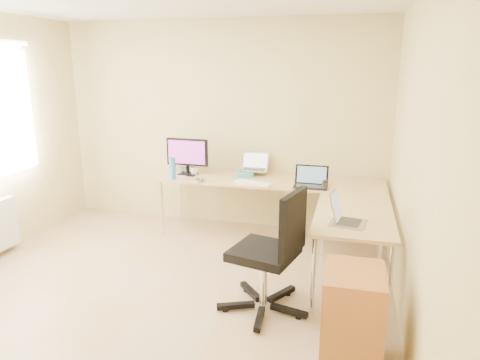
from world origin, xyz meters
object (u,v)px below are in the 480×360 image
(laptop_return, at_px, (349,211))
(office_chair, at_px, (264,255))
(desk_return, at_px, (352,249))
(cabinet, at_px, (352,317))
(desk_main, at_px, (270,209))
(mug, at_px, (194,171))
(water_bottle, at_px, (173,168))
(laptop_center, at_px, (254,162))
(laptop_black, at_px, (311,177))
(monitor, at_px, (187,157))
(desk_fan, at_px, (194,160))
(keyboard, at_px, (253,183))

(laptop_return, distance_m, office_chair, 0.81)
(desk_return, xyz_separation_m, cabinet, (0.02, -1.17, -0.01))
(desk_main, relative_size, mug, 25.84)
(water_bottle, xyz_separation_m, cabinet, (2.12, -1.89, -0.50))
(laptop_center, distance_m, laptop_black, 0.85)
(desk_return, xyz_separation_m, monitor, (-2.01, 0.97, 0.59))
(monitor, height_order, desk_fan, monitor)
(water_bottle, distance_m, desk_fan, 0.48)
(desk_fan, distance_m, cabinet, 3.16)
(mug, bearing_deg, desk_main, 1.43)
(desk_return, height_order, mug, mug)
(monitor, distance_m, laptop_return, 2.35)
(keyboard, relative_size, cabinet, 0.64)
(desk_fan, relative_size, cabinet, 0.39)
(desk_return, distance_m, cabinet, 1.17)
(cabinet, bearing_deg, laptop_center, 117.30)
(desk_return, xyz_separation_m, water_bottle, (-2.10, 0.72, 0.49))
(desk_return, distance_m, office_chair, 0.96)
(laptop_center, height_order, laptop_black, laptop_center)
(laptop_return, bearing_deg, keyboard, 54.67)
(monitor, height_order, laptop_center, monitor)
(monitor, bearing_deg, laptop_black, -5.08)
(desk_return, distance_m, laptop_center, 1.79)
(laptop_center, relative_size, laptop_black, 0.92)
(monitor, xyz_separation_m, water_bottle, (-0.09, -0.25, -0.10))
(keyboard, bearing_deg, laptop_center, 119.60)
(mug, distance_m, laptop_return, 2.28)
(water_bottle, relative_size, office_chair, 0.24)
(monitor, bearing_deg, laptop_return, -31.27)
(desk_main, bearing_deg, monitor, -178.51)
(laptop_return, relative_size, cabinet, 0.50)
(desk_return, bearing_deg, laptop_black, 121.48)
(mug, height_order, desk_fan, desk_fan)
(desk_fan, distance_m, laptop_return, 2.48)
(keyboard, relative_size, laptop_return, 1.28)
(laptop_return, bearing_deg, cabinet, -166.10)
(desk_fan, height_order, office_chair, office_chair)
(mug, distance_m, office_chair, 2.02)
(keyboard, distance_m, desk_fan, 1.01)
(laptop_black, relative_size, water_bottle, 1.43)
(desk_main, bearing_deg, laptop_black, -23.81)
(laptop_black, height_order, desk_fan, desk_fan)
(cabinet, bearing_deg, mug, 131.84)
(office_chair, bearing_deg, water_bottle, 149.48)
(laptop_black, distance_m, keyboard, 0.66)
(desk_return, xyz_separation_m, keyboard, (-1.13, 0.75, 0.38))
(monitor, distance_m, laptop_black, 1.55)
(desk_main, relative_size, laptop_black, 7.21)
(keyboard, height_order, mug, mug)
(desk_main, xyz_separation_m, keyboard, (-0.15, -0.25, 0.38))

